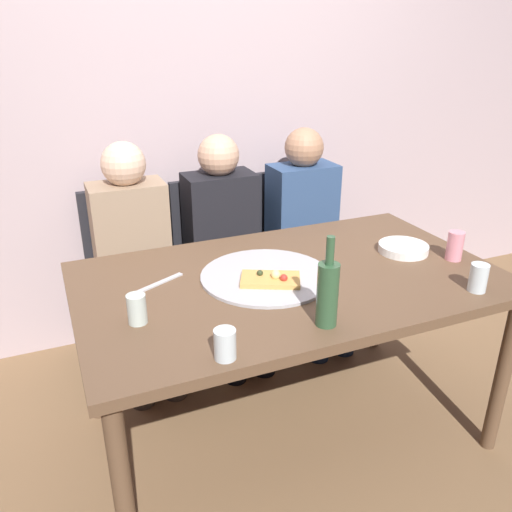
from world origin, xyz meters
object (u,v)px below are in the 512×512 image
at_px(wine_glass, 225,344).
at_px(guest_in_sweater, 135,254).
at_px(guest_in_beanie, 227,240).
at_px(soda_can, 455,246).
at_px(pizza_slice_last, 271,279).
at_px(chair_middle, 218,252).
at_px(dining_table, 290,293).
at_px(pizza_tray, 266,276).
at_px(chair_left, 132,266).
at_px(table_knife, 159,283).
at_px(wine_bottle, 328,292).
at_px(tumbler_far, 137,309).
at_px(tumbler_near, 478,278).
at_px(plate_stack, 403,248).
at_px(guest_by_wall, 309,227).
at_px(chair_right, 296,240).

height_order(wine_glass, guest_in_sweater, guest_in_sweater).
relative_size(wine_glass, guest_in_beanie, 0.08).
distance_m(soda_can, guest_in_sweater, 1.46).
xyz_separation_m(pizza_slice_last, chair_middle, (0.10, 0.92, -0.27)).
xyz_separation_m(dining_table, pizza_tray, (-0.09, 0.03, 0.08)).
distance_m(dining_table, chair_left, 1.02).
bearing_deg(table_knife, guest_in_beanie, 24.73).
xyz_separation_m(wine_bottle, guest_in_sweater, (-0.42, 1.10, -0.23)).
bearing_deg(tumbler_far, tumbler_near, -12.20).
xyz_separation_m(plate_stack, guest_by_wall, (-0.07, 0.71, -0.13)).
distance_m(chair_left, chair_middle, 0.47).
relative_size(pizza_tray, soda_can, 4.16).
distance_m(dining_table, tumbler_far, 0.64).
distance_m(wine_glass, guest_in_beanie, 1.24).
bearing_deg(guest_by_wall, soda_can, 104.16).
xyz_separation_m(wine_bottle, tumbler_far, (-0.56, 0.25, -0.07)).
distance_m(tumbler_near, chair_left, 1.66).
bearing_deg(wine_glass, soda_can, 15.00).
bearing_deg(chair_left, pizza_slice_last, 111.92).
height_order(pizza_tray, soda_can, soda_can).
relative_size(tumbler_far, wine_glass, 1.08).
height_order(chair_left, guest_by_wall, guest_by_wall).
bearing_deg(chair_right, chair_middle, 0.00).
bearing_deg(plate_stack, chair_middle, 122.82).
bearing_deg(guest_in_sweater, pizza_tray, 118.24).
bearing_deg(pizza_slice_last, guest_by_wall, 52.88).
bearing_deg(tumbler_near, chair_right, 94.13).
bearing_deg(dining_table, chair_left, 117.99).
xyz_separation_m(wine_bottle, chair_left, (-0.42, 1.25, -0.36)).
distance_m(chair_left, guest_by_wall, 0.97).
distance_m(tumbler_near, chair_middle, 1.42).
height_order(tumbler_near, guest_in_beanie, guest_in_beanie).
bearing_deg(guest_in_sweater, chair_middle, -162.23).
relative_size(wine_glass, chair_middle, 0.10).
relative_size(tumbler_near, chair_left, 0.12).
bearing_deg(chair_left, guest_in_beanie, 162.23).
relative_size(soda_can, guest_in_sweater, 0.10).
height_order(pizza_tray, chair_right, chair_right).
bearing_deg(pizza_slice_last, guest_in_beanie, 82.44).
relative_size(tumbler_near, guest_in_beanie, 0.09).
height_order(plate_stack, table_knife, plate_stack).
bearing_deg(dining_table, plate_stack, 2.75).
distance_m(tumbler_near, table_knife, 1.18).
distance_m(wine_bottle, chair_left, 1.37).
relative_size(pizza_tray, table_knife, 2.31).
bearing_deg(guest_in_beanie, table_knife, 50.86).
relative_size(tumbler_far, guest_in_sweater, 0.09).
bearing_deg(chair_right, pizza_tray, 56.18).
xyz_separation_m(plate_stack, chair_middle, (-0.55, 0.86, -0.26)).
height_order(plate_stack, chair_middle, chair_middle).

